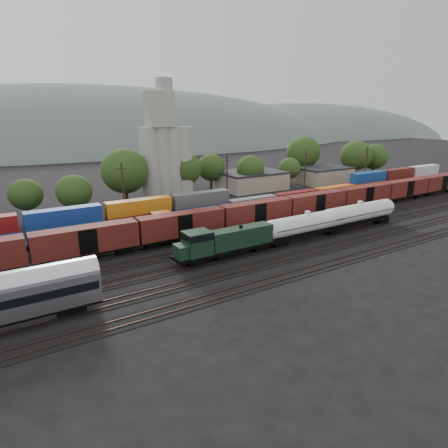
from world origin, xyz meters
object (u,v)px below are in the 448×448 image
tank_car_a (307,224)px  orange_locomotive (183,220)px  green_locomotive (223,242)px  grain_silo (166,155)px

tank_car_a → orange_locomotive: tank_car_a is taller
tank_car_a → orange_locomotive: (-16.26, 15.00, -0.46)m
green_locomotive → grain_silo: grain_silo is taller
grain_silo → tank_car_a: bearing=-79.0°
green_locomotive → tank_car_a: (16.79, -0.00, 0.16)m
green_locomotive → grain_silo: bearing=77.8°
orange_locomotive → green_locomotive: bearing=-92.0°
tank_car_a → grain_silo: bearing=101.0°
green_locomotive → grain_silo: (8.84, 41.00, 8.59)m
green_locomotive → grain_silo: size_ratio=0.61×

